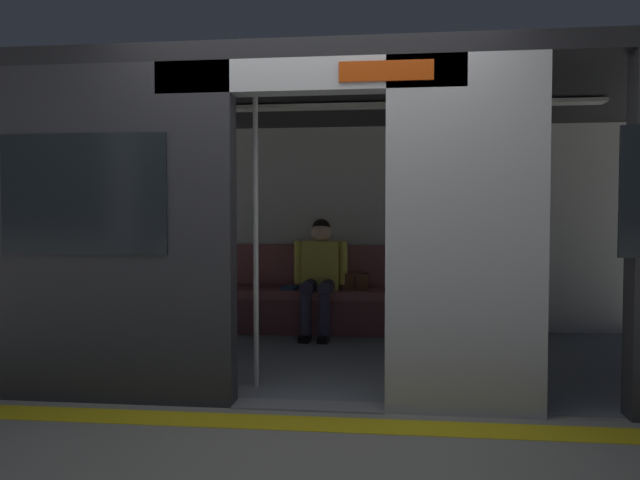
{
  "coord_description": "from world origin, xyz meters",
  "views": [
    {
      "loc": [
        -0.46,
        3.56,
        1.19
      ],
      "look_at": [
        0.07,
        -1.3,
        1.01
      ],
      "focal_mm": 32.31,
      "sensor_mm": 36.0,
      "label": 1
    }
  ],
  "objects_px": {
    "train_car": "(320,179)",
    "person_seated": "(320,269)",
    "bench_seat": "(337,300)",
    "book": "(291,287)",
    "handbag": "(355,282)",
    "grab_pole_door": "(256,235)"
  },
  "relations": [
    {
      "from": "bench_seat",
      "to": "person_seated",
      "type": "bearing_deg",
      "value": 17.04
    },
    {
      "from": "train_car",
      "to": "book",
      "type": "relative_size",
      "value": 29.09
    },
    {
      "from": "train_car",
      "to": "handbag",
      "type": "relative_size",
      "value": 24.62
    },
    {
      "from": "bench_seat",
      "to": "book",
      "type": "xyz_separation_m",
      "value": [
        0.48,
        -0.05,
        0.12
      ]
    },
    {
      "from": "train_car",
      "to": "bench_seat",
      "type": "distance_m",
      "value": 1.59
    },
    {
      "from": "handbag",
      "to": "grab_pole_door",
      "type": "distance_m",
      "value": 2.12
    },
    {
      "from": "person_seated",
      "to": "train_car",
      "type": "bearing_deg",
      "value": 96.16
    },
    {
      "from": "person_seated",
      "to": "grab_pole_door",
      "type": "height_order",
      "value": "grab_pole_door"
    },
    {
      "from": "grab_pole_door",
      "to": "bench_seat",
      "type": "bearing_deg",
      "value": -102.14
    },
    {
      "from": "person_seated",
      "to": "grab_pole_door",
      "type": "distance_m",
      "value": 1.94
    },
    {
      "from": "train_car",
      "to": "bench_seat",
      "type": "height_order",
      "value": "train_car"
    },
    {
      "from": "handbag",
      "to": "person_seated",
      "type": "bearing_deg",
      "value": 12.24
    },
    {
      "from": "person_seated",
      "to": "book",
      "type": "height_order",
      "value": "person_seated"
    },
    {
      "from": "train_car",
      "to": "book",
      "type": "distance_m",
      "value": 1.59
    },
    {
      "from": "bench_seat",
      "to": "grab_pole_door",
      "type": "relative_size",
      "value": 1.18
    },
    {
      "from": "person_seated",
      "to": "handbag",
      "type": "relative_size",
      "value": 4.55
    },
    {
      "from": "bench_seat",
      "to": "person_seated",
      "type": "xyz_separation_m",
      "value": [
        0.17,
        0.05,
        0.33
      ]
    },
    {
      "from": "book",
      "to": "grab_pole_door",
      "type": "relative_size",
      "value": 0.1
    },
    {
      "from": "person_seated",
      "to": "handbag",
      "type": "height_order",
      "value": "person_seated"
    },
    {
      "from": "grab_pole_door",
      "to": "handbag",
      "type": "bearing_deg",
      "value": -107.07
    },
    {
      "from": "book",
      "to": "grab_pole_door",
      "type": "distance_m",
      "value": 2.08
    },
    {
      "from": "train_car",
      "to": "person_seated",
      "type": "xyz_separation_m",
      "value": [
        0.11,
        -1.02,
        -0.84
      ]
    }
  ]
}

